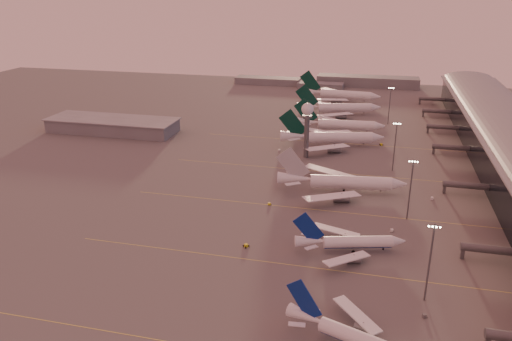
# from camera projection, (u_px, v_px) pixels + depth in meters

# --- Properties ---
(ground) EXTENTS (700.00, 700.00, 0.00)m
(ground) POSITION_uv_depth(u_px,v_px,m) (235.00, 274.00, 159.79)
(ground) COLOR #565454
(ground) RESTS_ON ground
(taxiway_markings) EXTENTS (180.00, 185.25, 0.02)m
(taxiway_markings) POSITION_uv_depth(u_px,v_px,m) (343.00, 211.00, 204.01)
(taxiway_markings) COLOR #ECDD53
(taxiway_markings) RESTS_ON ground
(hangar) EXTENTS (82.00, 27.00, 8.50)m
(hangar) POSITION_uv_depth(u_px,v_px,m) (113.00, 125.00, 312.34)
(hangar) COLOR slate
(hangar) RESTS_ON ground
(radar_tower) EXTENTS (6.40, 6.40, 31.10)m
(radar_tower) POSITION_uv_depth(u_px,v_px,m) (307.00, 119.00, 260.43)
(radar_tower) COLOR #55575C
(radar_tower) RESTS_ON ground
(mast_a) EXTENTS (3.60, 0.56, 25.00)m
(mast_a) POSITION_uv_depth(u_px,v_px,m) (430.00, 259.00, 142.02)
(mast_a) COLOR #55575C
(mast_a) RESTS_ON ground
(mast_b) EXTENTS (3.60, 0.56, 25.00)m
(mast_b) POSITION_uv_depth(u_px,v_px,m) (411.00, 187.00, 192.70)
(mast_b) COLOR #55575C
(mast_b) RESTS_ON ground
(mast_c) EXTENTS (3.60, 0.56, 25.00)m
(mast_c) POSITION_uv_depth(u_px,v_px,m) (395.00, 144.00, 243.83)
(mast_c) COLOR #55575C
(mast_c) RESTS_ON ground
(mast_d) EXTENTS (3.60, 0.56, 25.00)m
(mast_d) POSITION_uv_depth(u_px,v_px,m) (390.00, 104.00, 326.12)
(mast_d) COLOR #55575C
(mast_d) RESTS_ON ground
(distant_horizon) EXTENTS (165.00, 37.50, 9.00)m
(distant_horizon) POSITION_uv_depth(u_px,v_px,m) (336.00, 82.00, 453.49)
(distant_horizon) COLOR slate
(distant_horizon) RESTS_ON ground
(narrowbody_near) EXTENTS (36.86, 28.88, 15.03)m
(narrowbody_near) POSITION_uv_depth(u_px,v_px,m) (353.00, 339.00, 126.30)
(narrowbody_near) COLOR white
(narrowbody_near) RESTS_ON ground
(narrowbody_mid) EXTENTS (38.52, 30.33, 15.39)m
(narrowbody_mid) POSITION_uv_depth(u_px,v_px,m) (350.00, 244.00, 172.24)
(narrowbody_mid) COLOR white
(narrowbody_mid) RESTS_ON ground
(widebody_white) EXTENTS (57.77, 46.01, 20.37)m
(widebody_white) POSITION_uv_depth(u_px,v_px,m) (342.00, 185.00, 221.73)
(widebody_white) COLOR white
(widebody_white) RESTS_ON ground
(greentail_a) EXTENTS (59.35, 47.38, 21.91)m
(greentail_a) POSITION_uv_depth(u_px,v_px,m) (332.00, 140.00, 284.42)
(greentail_a) COLOR white
(greentail_a) RESTS_ON ground
(greentail_b) EXTENTS (56.87, 45.78, 20.65)m
(greentail_b) POSITION_uv_depth(u_px,v_px,m) (340.00, 127.00, 311.62)
(greentail_b) COLOR white
(greentail_b) RESTS_ON ground
(greentail_c) EXTENTS (59.64, 47.55, 22.15)m
(greentail_c) POSITION_uv_depth(u_px,v_px,m) (339.00, 110.00, 352.37)
(greentail_c) COLOR white
(greentail_c) RESTS_ON ground
(greentail_d) EXTENTS (64.09, 51.62, 23.27)m
(greentail_d) POSITION_uv_depth(u_px,v_px,m) (340.00, 96.00, 393.25)
(greentail_d) COLOR white
(greentail_d) RESTS_ON ground
(gsv_catering_a) EXTENTS (5.45, 3.49, 4.14)m
(gsv_catering_a) POSITION_uv_depth(u_px,v_px,m) (426.00, 311.00, 138.48)
(gsv_catering_a) COLOR #5D5F62
(gsv_catering_a) RESTS_ON ground
(gsv_tug_mid) EXTENTS (4.47, 4.18, 1.10)m
(gsv_tug_mid) POSITION_uv_depth(u_px,v_px,m) (246.00, 246.00, 176.09)
(gsv_tug_mid) COLOR yellow
(gsv_tug_mid) RESTS_ON ground
(gsv_truck_b) EXTENTS (5.73, 2.31, 2.29)m
(gsv_truck_b) POSITION_uv_depth(u_px,v_px,m) (393.00, 229.00, 186.73)
(gsv_truck_b) COLOR white
(gsv_truck_b) RESTS_ON ground
(gsv_truck_c) EXTENTS (4.87, 5.06, 2.09)m
(gsv_truck_c) POSITION_uv_depth(u_px,v_px,m) (270.00, 203.00, 209.60)
(gsv_truck_c) COLOR yellow
(gsv_truck_c) RESTS_ON ground
(gsv_catering_b) EXTENTS (5.79, 3.28, 4.50)m
(gsv_catering_b) POSITION_uv_depth(u_px,v_px,m) (433.00, 195.00, 214.34)
(gsv_catering_b) COLOR white
(gsv_catering_b) RESTS_ON ground
(gsv_tug_far) EXTENTS (3.33, 3.87, 0.95)m
(gsv_tug_far) POSITION_uv_depth(u_px,v_px,m) (297.00, 170.00, 247.34)
(gsv_tug_far) COLOR white
(gsv_tug_far) RESTS_ON ground
(gsv_truck_d) EXTENTS (2.12, 5.18, 2.06)m
(gsv_truck_d) POSITION_uv_depth(u_px,v_px,m) (279.00, 149.00, 277.74)
(gsv_truck_d) COLOR white
(gsv_truck_d) RESTS_ON ground
(gsv_tug_hangar) EXTENTS (4.49, 3.35, 1.15)m
(gsv_tug_hangar) POSITION_uv_depth(u_px,v_px,m) (381.00, 145.00, 286.91)
(gsv_tug_hangar) COLOR yellow
(gsv_tug_hangar) RESTS_ON ground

